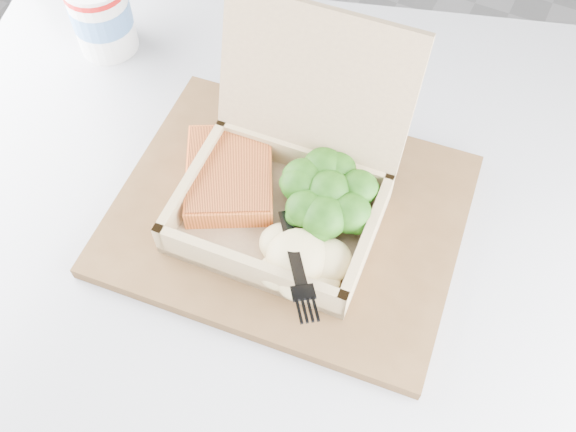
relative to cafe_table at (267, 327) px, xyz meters
The scene contains 10 objects.
floor 0.90m from the cafe_table, 55.67° to the left, with size 4.00×4.00×0.00m, color #98989D.
cafe_table is the anchor object (origin of this frame).
serving_tray 0.21m from the cafe_table, 85.71° to the left, with size 0.37×0.30×0.02m, color brown.
takeout_container 0.27m from the cafe_table, 91.34° to the left, with size 0.22×0.23×0.19m.
salmon_fillet 0.25m from the cafe_table, 141.23° to the left, with size 0.09×0.12×0.03m, color orange.
broccoli_pile 0.25m from the cafe_table, 58.75° to the left, with size 0.11×0.11×0.04m, color #2E7119, non-canonical shape.
mashed_potatoes 0.24m from the cafe_table, ahead, with size 0.10×0.09×0.04m, color beige.
plastic_fork 0.25m from the cafe_table, 21.08° to the left, with size 0.10×0.13×0.03m.
paper_cup 0.46m from the cafe_table, 149.79° to the left, with size 0.08×0.08×0.10m.
receipt 0.33m from the cafe_table, 108.93° to the left, with size 0.07×0.13×0.00m, color white.
Camera 1 is at (-0.23, -0.88, 1.35)m, focal length 40.00 mm.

